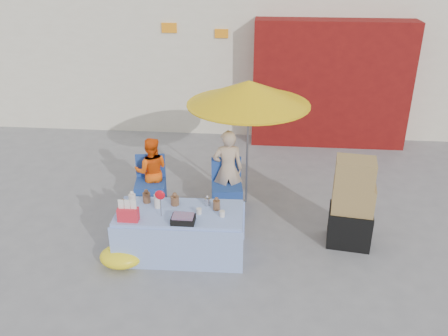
# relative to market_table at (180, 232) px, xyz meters

# --- Properties ---
(ground) EXTENTS (80.00, 80.00, 0.00)m
(ground) POSITION_rel_market_table_xyz_m (0.23, 0.14, -0.35)
(ground) COLOR slate
(ground) RESTS_ON ground
(market_table) EXTENTS (1.77, 0.87, 1.06)m
(market_table) POSITION_rel_market_table_xyz_m (0.00, 0.00, 0.00)
(market_table) COLOR #95AEEF
(market_table) RESTS_ON ground
(chair_left) EXTENTS (0.54, 0.53, 0.85)m
(chair_left) POSITION_rel_market_table_xyz_m (-0.71, 1.25, -0.09)
(chair_left) COLOR #204295
(chair_left) RESTS_ON ground
(chair_right) EXTENTS (0.54, 0.53, 0.85)m
(chair_right) POSITION_rel_market_table_xyz_m (0.54, 1.25, -0.09)
(chair_right) COLOR #204295
(chair_right) RESTS_ON ground
(vendor_orange) EXTENTS (0.62, 0.51, 1.16)m
(vendor_orange) POSITION_rel_market_table_xyz_m (-0.71, 1.39, 0.23)
(vendor_orange) COLOR #FF5A0D
(vendor_orange) RESTS_ON ground
(vendor_beige) EXTENTS (0.53, 0.38, 1.34)m
(vendor_beige) POSITION_rel_market_table_xyz_m (0.54, 1.39, 0.32)
(vendor_beige) COLOR tan
(vendor_beige) RESTS_ON ground
(umbrella) EXTENTS (1.90, 1.90, 2.09)m
(umbrella) POSITION_rel_market_table_xyz_m (0.84, 1.54, 1.55)
(umbrella) COLOR gray
(umbrella) RESTS_ON ground
(box_stack) EXTENTS (0.66, 0.57, 1.33)m
(box_stack) POSITION_rel_market_table_xyz_m (2.37, 0.48, 0.27)
(box_stack) COLOR black
(box_stack) RESTS_ON ground
(tarp_bundle) EXTENTS (0.70, 0.62, 0.26)m
(tarp_bundle) POSITION_rel_market_table_xyz_m (-0.75, -0.34, -0.21)
(tarp_bundle) COLOR yellow
(tarp_bundle) RESTS_ON ground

